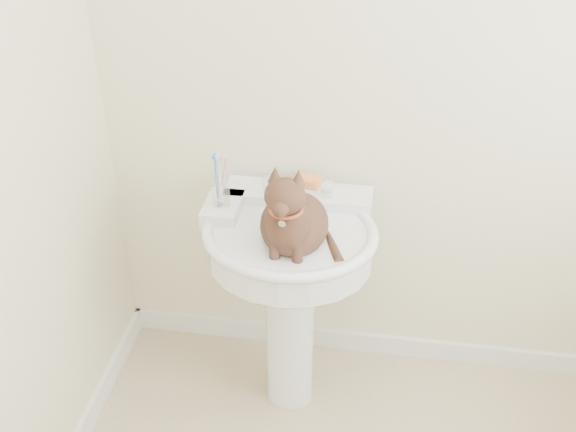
% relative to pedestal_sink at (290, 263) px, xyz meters
% --- Properties ---
extents(wall_back, '(2.20, 0.00, 2.50)m').
position_rel_pedestal_sink_xyz_m(wall_back, '(0.38, 0.29, 0.61)').
color(wall_back, beige).
rests_on(wall_back, ground).
extents(baseboard_back, '(2.20, 0.02, 0.09)m').
position_rel_pedestal_sink_xyz_m(baseboard_back, '(0.38, 0.28, -0.60)').
color(baseboard_back, white).
rests_on(baseboard_back, floor).
extents(pedestal_sink, '(0.60, 0.58, 0.82)m').
position_rel_pedestal_sink_xyz_m(pedestal_sink, '(0.00, 0.00, 0.00)').
color(pedestal_sink, white).
rests_on(pedestal_sink, floor).
extents(faucet, '(0.28, 0.12, 0.14)m').
position_rel_pedestal_sink_xyz_m(faucet, '(0.00, 0.15, 0.22)').
color(faucet, silver).
rests_on(faucet, pedestal_sink).
extents(soap_bar, '(0.10, 0.08, 0.03)m').
position_rel_pedestal_sink_xyz_m(soap_bar, '(0.03, 0.23, 0.19)').
color(soap_bar, orange).
rests_on(soap_bar, pedestal_sink).
extents(toothbrush_cup, '(0.07, 0.07, 0.18)m').
position_rel_pedestal_sink_xyz_m(toothbrush_cup, '(-0.24, 0.06, 0.22)').
color(toothbrush_cup, silver).
rests_on(toothbrush_cup, pedestal_sink).
extents(cat, '(0.24, 0.30, 0.44)m').
position_rel_pedestal_sink_xyz_m(cat, '(0.02, -0.08, 0.23)').
color(cat, '#493020').
rests_on(cat, pedestal_sink).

